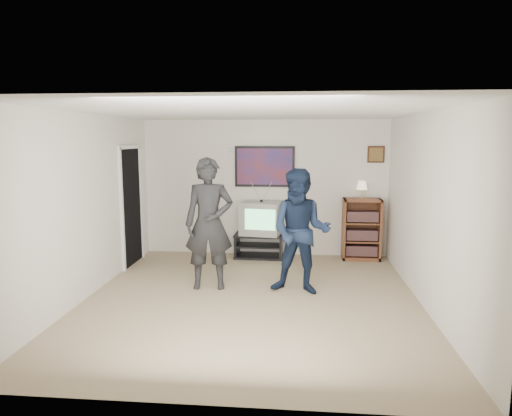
% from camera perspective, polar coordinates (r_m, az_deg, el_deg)
% --- Properties ---
extents(room_shell, '(4.51, 5.00, 2.51)m').
position_cam_1_polar(room_shell, '(6.33, -0.29, 0.41)').
color(room_shell, '#8B7058').
rests_on(room_shell, ground).
extents(media_stand, '(0.90, 0.52, 0.44)m').
position_cam_1_polar(media_stand, '(8.38, 0.38, -4.71)').
color(media_stand, black).
rests_on(media_stand, room_shell).
extents(crt_television, '(0.78, 0.69, 0.59)m').
position_cam_1_polar(crt_television, '(8.27, 0.67, -1.24)').
color(crt_television, gray).
rests_on(crt_television, media_stand).
extents(bookshelf, '(0.67, 0.38, 1.10)m').
position_cam_1_polar(bookshelf, '(8.41, 13.03, -2.59)').
color(bookshelf, '#572C1A').
rests_on(bookshelf, room_shell).
extents(table_lamp, '(0.20, 0.20, 0.32)m').
position_cam_1_polar(table_lamp, '(8.34, 13.10, 2.23)').
color(table_lamp, '#F8E5BC').
rests_on(table_lamp, bookshelf).
extents(person_tall, '(0.75, 0.54, 1.90)m').
position_cam_1_polar(person_tall, '(6.58, -5.88, -1.96)').
color(person_tall, black).
rests_on(person_tall, room_shell).
extents(person_short, '(0.96, 0.81, 1.76)m').
position_cam_1_polar(person_short, '(6.38, 5.59, -2.97)').
color(person_short, '#131E35').
rests_on(person_short, room_shell).
extents(controller_left, '(0.07, 0.11, 0.03)m').
position_cam_1_polar(controller_left, '(6.75, -5.82, 0.58)').
color(controller_left, white).
rests_on(controller_left, person_tall).
extents(controller_right, '(0.04, 0.13, 0.04)m').
position_cam_1_polar(controller_right, '(6.55, 5.67, -1.33)').
color(controller_right, white).
rests_on(controller_right, person_short).
extents(poster, '(1.10, 0.03, 0.75)m').
position_cam_1_polar(poster, '(8.40, 1.09, 5.20)').
color(poster, black).
rests_on(poster, room_shell).
extents(air_vent, '(0.28, 0.02, 0.14)m').
position_cam_1_polar(air_vent, '(8.45, -2.65, 7.25)').
color(air_vent, white).
rests_on(air_vent, room_shell).
extents(small_picture, '(0.30, 0.03, 0.30)m').
position_cam_1_polar(small_picture, '(8.49, 14.77, 6.51)').
color(small_picture, '#3A1B12').
rests_on(small_picture, room_shell).
extents(doorway, '(0.03, 0.85, 2.00)m').
position_cam_1_polar(doorway, '(8.09, -15.37, 0.12)').
color(doorway, black).
rests_on(doorway, room_shell).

